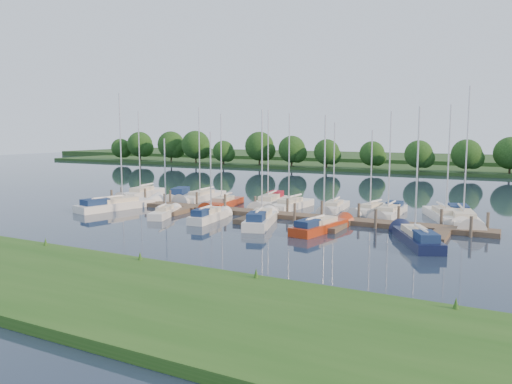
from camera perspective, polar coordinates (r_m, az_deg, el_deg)
The scene contains 24 objects.
ground at distance 40.18m, azimuth -4.15°, elevation -4.43°, with size 260.00×260.00×0.00m, color #1A2434.
near_bank at distance 28.26m, azimuth -21.84°, elevation -9.34°, with size 90.00×10.00×0.50m, color #224D16.
dock at distance 46.39m, azimuth 0.64°, elevation -2.61°, with size 40.00×6.00×0.40m.
mooring_pilings at distance 47.32m, azimuth 1.26°, elevation -1.93°, with size 38.24×2.84×2.00m.
far_shore at distance 110.63m, azimuth 16.91°, elevation 2.75°, with size 180.00×30.00×0.60m, color #204018.
distant_hill at distance 135.19m, azimuth 18.95°, elevation 3.56°, with size 220.00×40.00×1.40m, color #2D4A20.
treeline at distance 98.19m, azimuth 14.06°, elevation 4.50°, with size 143.90×9.36×8.20m.
sailboat_n_0 at distance 61.60m, azimuth -12.92°, elevation -0.32°, with size 2.90×8.34×10.70m.
motorboat at distance 58.87m, azimuth -8.71°, elevation -0.49°, with size 3.24×6.18×1.68m.
sailboat_n_2 at distance 58.01m, azimuth -6.30°, elevation -0.64°, with size 2.39×8.69×10.99m.
sailboat_n_3 at distance 52.16m, azimuth -3.83°, elevation -1.47°, with size 2.72×7.91×10.08m.
sailboat_n_4 at distance 52.77m, azimuth 1.54°, elevation -1.28°, with size 2.91×8.22×10.54m.
sailboat_n_5 at distance 51.11m, azimuth 3.90°, elevation -1.64°, with size 2.39×7.89×10.07m.
sailboat_n_6 at distance 50.59m, azimuth 8.88°, elevation -1.81°, with size 2.19×7.20×9.11m.
sailboat_n_7 at distance 49.81m, azimuth 13.04°, elevation -2.05°, with size 2.82×6.55×8.36m.
sailboat_n_8 at distance 48.63m, azimuth 14.96°, elevation -2.28°, with size 1.97×7.97×10.08m.
sailboat_n_9 at distance 47.64m, azimuth 20.78°, elevation -2.73°, with size 4.69×8.20×10.65m.
sailboat_n_10 at distance 46.79m, azimuth 22.52°, elevation -2.92°, with size 4.08×9.69×12.10m.
sailboat_s_0 at distance 53.02m, azimuth -15.41°, elevation -1.51°, with size 4.27×9.69×12.16m.
sailboat_s_1 at distance 47.43m, azimuth -10.35°, elevation -2.42°, with size 2.82×5.79×7.58m.
sailboat_s_2 at distance 44.56m, azimuth -5.38°, elevation -2.86°, with size 2.05×6.29×8.29m.
sailboat_s_3 at distance 42.34m, azimuth 0.57°, elevation -3.34°, with size 3.67×7.83×10.20m.
sailboat_s_4 at distance 40.20m, azimuth 7.44°, elevation -4.00°, with size 2.90×7.54×9.58m.
sailboat_s_5 at distance 37.17m, azimuth 17.86°, elevation -5.17°, with size 4.73×7.58×10.09m.
Camera 1 is at (20.91, -33.37, 7.97)m, focal length 35.00 mm.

